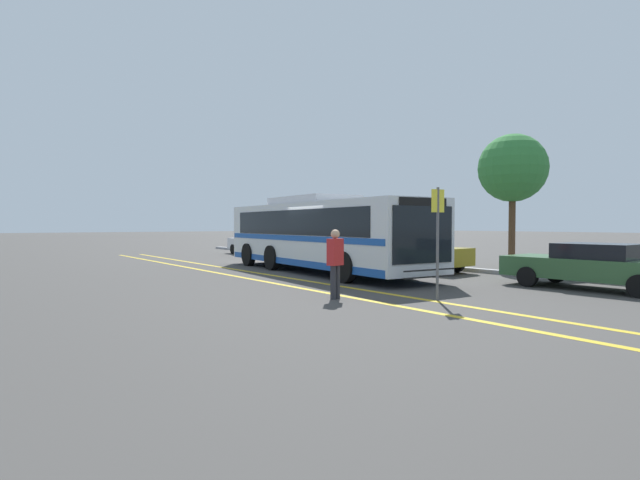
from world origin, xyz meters
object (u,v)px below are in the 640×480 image
object	(u,v)px
parked_car_1	(326,248)
tree_0	(513,169)
parked_car_2	(417,252)
bus_stop_sign	(438,230)
pedestrian_0	(335,259)
parked_car_3	(594,265)
parked_car_0	(255,242)
transit_bus	(320,233)

from	to	relation	value
parked_car_1	tree_0	distance (m)	9.51
parked_car_2	bus_stop_sign	distance (m)	7.65
pedestrian_0	bus_stop_sign	distance (m)	2.61
parked_car_1	tree_0	bearing A→B (deg)	-58.81
parked_car_3	bus_stop_sign	distance (m)	5.42
parked_car_2	bus_stop_sign	size ratio (longest dim) A/B	1.53
parked_car_1	bus_stop_sign	bearing A→B (deg)	-111.15
pedestrian_0	parked_car_0	bearing A→B (deg)	-127.12
parked_car_2	parked_car_3	bearing A→B (deg)	84.91
transit_bus	tree_0	size ratio (longest dim) A/B	2.11
parked_car_1	bus_stop_sign	world-z (taller)	bus_stop_sign
parked_car_3	tree_0	world-z (taller)	tree_0
parked_car_3	parked_car_1	bearing A→B (deg)	85.59
parked_car_0	bus_stop_sign	size ratio (longest dim) A/B	1.75
parked_car_3	parked_car_2	bearing A→B (deg)	86.97
pedestrian_0	tree_0	distance (m)	12.26
transit_bus	parked_car_2	world-z (taller)	transit_bus
transit_bus	parked_car_1	xyz separation A→B (m)	(-4.44, 3.64, -0.86)
parked_car_2	pedestrian_0	size ratio (longest dim) A/B	2.44
transit_bus	parked_car_3	world-z (taller)	transit_bus
parked_car_3	tree_0	size ratio (longest dim) A/B	0.86
transit_bus	pedestrian_0	xyz separation A→B (m)	(5.92, -3.88, -0.54)
transit_bus	tree_0	xyz separation A→B (m)	(3.40, 7.67, 2.70)
transit_bus	parked_car_3	bearing A→B (deg)	114.73
transit_bus	parked_car_2	bearing A→B (deg)	152.66
transit_bus	parked_car_2	xyz separation A→B (m)	(2.07, 3.24, -0.77)
parked_car_3	bus_stop_sign	xyz separation A→B (m)	(-1.33, -5.15, 1.04)
transit_bus	parked_car_1	size ratio (longest dim) A/B	2.80
tree_0	transit_bus	bearing A→B (deg)	-113.91
parked_car_0	parked_car_2	size ratio (longest dim) A/B	1.14
transit_bus	parked_car_0	size ratio (longest dim) A/B	2.48
parked_car_3	pedestrian_0	bearing A→B (deg)	154.82
transit_bus	tree_0	world-z (taller)	tree_0
pedestrian_0	parked_car_2	bearing A→B (deg)	-165.83
parked_car_1	parked_car_2	world-z (taller)	parked_car_2
bus_stop_sign	pedestrian_0	bearing A→B (deg)	-35.73
pedestrian_0	bus_stop_sign	size ratio (longest dim) A/B	0.63
parked_car_1	pedestrian_0	bearing A→B (deg)	-121.99
parked_car_2	tree_0	bearing A→B (deg)	158.84
parked_car_3	bus_stop_sign	world-z (taller)	bus_stop_sign
parked_car_0	tree_0	world-z (taller)	tree_0
pedestrian_0	tree_0	xyz separation A→B (m)	(-2.52, 11.56, 3.24)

